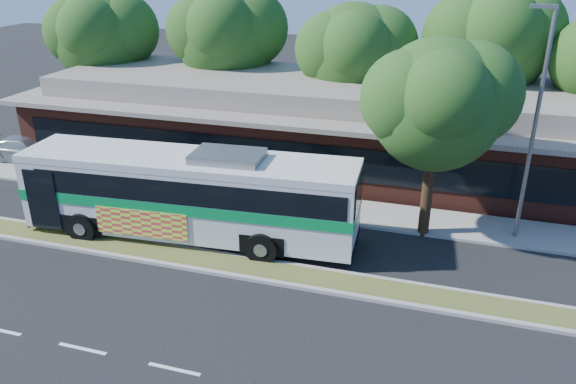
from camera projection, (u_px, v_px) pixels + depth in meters
name	position (u px, v px, depth m)	size (l,w,h in m)	color
ground	(240.00, 277.00, 20.09)	(120.00, 120.00, 0.00)	black
median_strip	(246.00, 267.00, 20.59)	(26.00, 1.10, 0.15)	#454C20
sidewalk	(291.00, 204.00, 25.68)	(44.00, 2.60, 0.12)	gray
parking_lot	(22.00, 145.00, 33.68)	(14.00, 12.00, 0.01)	black
plaza_building	(326.00, 122.00, 30.63)	(33.20, 11.20, 4.45)	#55241A
lamp_post	(535.00, 122.00, 20.84)	(0.93, 0.18, 9.07)	slate
tree_bg_a	(108.00, 35.00, 34.93)	(6.47, 5.80, 8.63)	black
tree_bg_b	(233.00, 34.00, 33.56)	(6.69, 6.00, 9.00)	black
tree_bg_c	(361.00, 52.00, 30.76)	(6.24, 5.60, 8.26)	black
tree_bg_d	(499.00, 40.00, 29.43)	(6.91, 6.20, 9.37)	black
transit_bus	(191.00, 189.00, 22.15)	(13.57, 3.80, 3.77)	silver
sedan	(27.00, 149.00, 30.85)	(1.88, 4.62, 1.34)	#ADB1B5
sidewalk_tree	(447.00, 102.00, 20.92)	(5.60, 5.02, 7.97)	black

